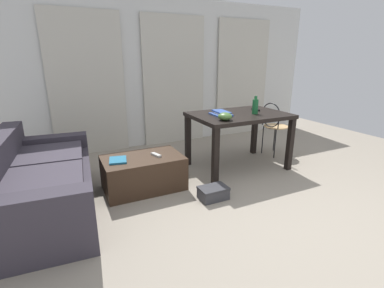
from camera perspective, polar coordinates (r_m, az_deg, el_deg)
name	(u,v)px	position (r m, az deg, el deg)	size (l,w,h in m)	color
ground_plane	(230,178)	(3.64, 7.84, -6.95)	(7.28, 7.28, 0.00)	gray
wall_back	(172,74)	(5.03, -4.01, 14.11)	(5.58, 0.10, 2.41)	silver
curtains	(174,82)	(4.96, -3.60, 12.55)	(3.97, 0.03, 2.15)	beige
couch	(38,184)	(3.16, -28.86, -7.16)	(1.04, 1.91, 0.75)	#38333D
coffee_table	(143,173)	(3.33, -9.87, -5.76)	(0.90, 0.57, 0.39)	#382619
craft_table	(239,121)	(3.83, 9.53, 4.64)	(1.26, 0.86, 0.76)	black
wire_chair	(273,123)	(4.48, 16.26, 4.22)	(0.37, 0.38, 0.83)	tan
bottle_near	(255,106)	(3.80, 12.76, 7.51)	(0.08, 0.08, 0.24)	#195B2D
bowl	(225,116)	(3.36, 6.75, 5.60)	(0.17, 0.17, 0.09)	#477033
book_stack	(221,113)	(3.66, 5.98, 6.25)	(0.22, 0.30, 0.06)	#33519E
tv_remote_on_table	(256,110)	(4.07, 12.84, 6.85)	(0.05, 0.15, 0.02)	black
tv_remote_primary	(156,155)	(3.27, -7.34, -2.20)	(0.05, 0.15, 0.02)	#B7B7B2
magazine	(118,160)	(3.19, -14.85, -3.19)	(0.18, 0.23, 0.02)	#1E668C
shoebox	(213,193)	(3.10, 4.36, -9.89)	(0.31, 0.21, 0.14)	#38383D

